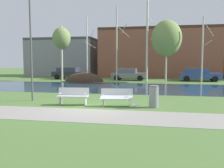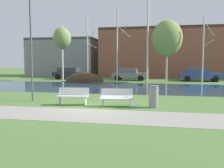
# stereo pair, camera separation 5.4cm
# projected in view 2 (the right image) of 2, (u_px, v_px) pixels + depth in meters

# --- Properties ---
(ground_plane) EXTENTS (120.00, 120.00, 0.00)m
(ground_plane) POSITION_uv_depth(u_px,v_px,m) (122.00, 87.00, 21.37)
(ground_plane) COLOR #517538
(paved_path_strip) EXTENTS (60.00, 2.51, 0.01)m
(paved_path_strip) POSITION_uv_depth(u_px,v_px,m) (81.00, 115.00, 9.98)
(paved_path_strip) COLOR gray
(paved_path_strip) RESTS_ON ground
(river_band) EXTENTS (80.00, 8.64, 0.01)m
(river_band) POSITION_uv_depth(u_px,v_px,m) (121.00, 88.00, 20.70)
(river_band) COLOR #284256
(river_band) RESTS_ON ground
(soil_mound) EXTENTS (4.38, 2.79, 2.04)m
(soil_mound) POSITION_uv_depth(u_px,v_px,m) (85.00, 82.00, 27.10)
(soil_mound) COLOR #423021
(soil_mound) RESTS_ON ground
(bench_left) EXTENTS (1.65, 0.73, 0.87)m
(bench_left) POSITION_uv_depth(u_px,v_px,m) (73.00, 96.00, 12.34)
(bench_left) COLOR silver
(bench_left) RESTS_ON ground
(bench_right) EXTENTS (1.65, 0.73, 0.87)m
(bench_right) POSITION_uv_depth(u_px,v_px,m) (117.00, 97.00, 11.92)
(bench_right) COLOR silver
(bench_right) RESTS_ON ground
(trash_bin) EXTENTS (0.48, 0.48, 1.06)m
(trash_bin) POSITION_uv_depth(u_px,v_px,m) (154.00, 96.00, 11.57)
(trash_bin) COLOR gray
(trash_bin) RESTS_ON ground
(seagull) EXTENTS (0.45, 0.17, 0.26)m
(seagull) POSITION_uv_depth(u_px,v_px,m) (134.00, 105.00, 11.54)
(seagull) COLOR white
(seagull) RESTS_ON ground
(streetlamp) EXTENTS (0.32, 0.32, 6.14)m
(streetlamp) POSITION_uv_depth(u_px,v_px,m) (31.00, 29.00, 13.29)
(streetlamp) COLOR #4C4C51
(streetlamp) RESTS_ON ground
(birch_far_left) EXTENTS (2.06, 2.06, 6.32)m
(birch_far_left) POSITION_uv_depth(u_px,v_px,m) (62.00, 39.00, 27.60)
(birch_far_left) COLOR beige
(birch_far_left) RESTS_ON ground
(birch_left) EXTENTS (1.09, 1.84, 7.02)m
(birch_left) POSITION_uv_depth(u_px,v_px,m) (88.00, 49.00, 26.21)
(birch_left) COLOR beige
(birch_left) RESTS_ON ground
(birch_center_left) EXTENTS (1.52, 2.56, 8.06)m
(birch_center_left) POSITION_uv_depth(u_px,v_px,m) (118.00, 44.00, 25.85)
(birch_center_left) COLOR #BCB7A8
(birch_center_left) RESTS_ON ground
(birch_center) EXTENTS (1.45, 2.50, 9.31)m
(birch_center) POSITION_uv_depth(u_px,v_px,m) (148.00, 39.00, 26.38)
(birch_center) COLOR beige
(birch_center) RESTS_ON ground
(birch_center_right) EXTENTS (3.23, 3.23, 6.70)m
(birch_center_right) POSITION_uv_depth(u_px,v_px,m) (167.00, 38.00, 25.87)
(birch_center_right) COLOR #BCB7A8
(birch_center_right) RESTS_ON ground
(birch_right) EXTENTS (1.14, 1.96, 6.89)m
(birch_right) POSITION_uv_depth(u_px,v_px,m) (203.00, 49.00, 24.97)
(birch_right) COLOR beige
(birch_right) RESTS_ON ground
(parked_van_nearest_dark) EXTENTS (4.69, 2.11, 1.49)m
(parked_van_nearest_dark) POSITION_uv_depth(u_px,v_px,m) (71.00, 73.00, 30.91)
(parked_van_nearest_dark) COLOR #282B30
(parked_van_nearest_dark) RESTS_ON ground
(parked_sedan_second_grey) EXTENTS (4.28, 2.25, 1.42)m
(parked_sedan_second_grey) POSITION_uv_depth(u_px,v_px,m) (129.00, 74.00, 29.13)
(parked_sedan_second_grey) COLOR slate
(parked_sedan_second_grey) RESTS_ON ground
(parked_hatch_third_blue) EXTENTS (4.61, 2.24, 1.51)m
(parked_hatch_third_blue) POSITION_uv_depth(u_px,v_px,m) (200.00, 74.00, 27.61)
(parked_hatch_third_blue) COLOR #2D4793
(parked_hatch_third_blue) RESTS_ON ground
(building_grey_warehouse) EXTENTS (10.61, 6.47, 5.89)m
(building_grey_warehouse) POSITION_uv_depth(u_px,v_px,m) (65.00, 57.00, 38.99)
(building_grey_warehouse) COLOR gray
(building_grey_warehouse) RESTS_ON ground
(building_brick_low) EXTENTS (16.75, 7.78, 7.02)m
(building_brick_low) POSITION_uv_depth(u_px,v_px,m) (158.00, 53.00, 36.12)
(building_brick_low) COLOR brown
(building_brick_low) RESTS_ON ground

